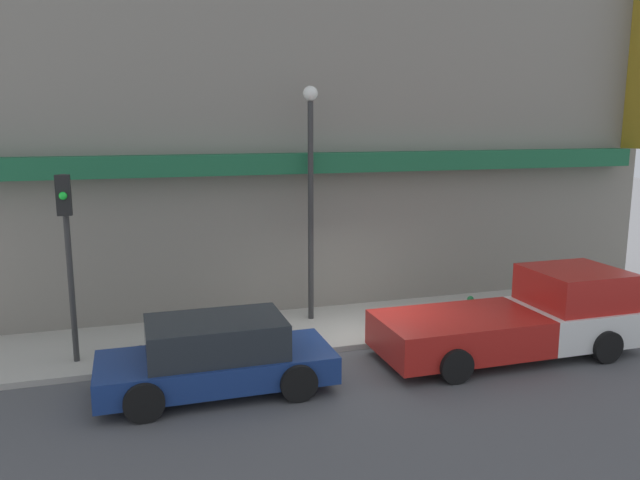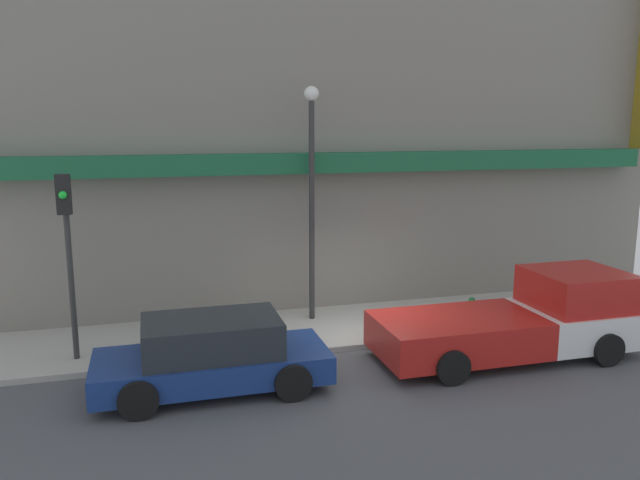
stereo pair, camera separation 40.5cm
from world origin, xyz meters
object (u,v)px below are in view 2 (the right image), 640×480
street_lamp (312,177)px  fire_hydrant (471,312)px  pickup_truck (523,320)px  parked_car (212,355)px  traffic_light (67,235)px

street_lamp → fire_hydrant: bearing=-25.1°
pickup_truck → street_lamp: size_ratio=1.01×
pickup_truck → fire_hydrant: bearing=98.4°
pickup_truck → parked_car: (-6.73, 0.00, -0.10)m
pickup_truck → fire_hydrant: 1.74m
pickup_truck → parked_car: pickup_truck is taller
street_lamp → traffic_light: size_ratio=1.48×
parked_car → fire_hydrant: bearing=14.8°
fire_hydrant → street_lamp: bearing=154.9°
pickup_truck → street_lamp: street_lamp is taller
parked_car → fire_hydrant: size_ratio=5.94×
pickup_truck → fire_hydrant: (-0.30, 1.69, -0.30)m
traffic_light → pickup_truck: bearing=-11.9°
parked_car → street_lamp: 5.35m
parked_car → pickup_truck: bearing=0.1°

